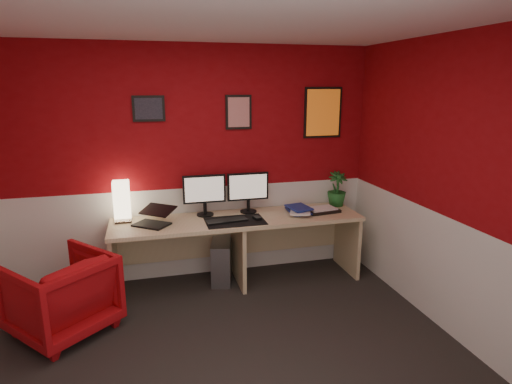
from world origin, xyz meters
The scene contains 25 objects.
ground centered at (0.00, 0.00, 0.00)m, with size 4.00×3.50×0.01m, color black.
ceiling centered at (0.00, 0.00, 2.50)m, with size 4.00×3.50×0.01m, color white.
wall_back centered at (0.00, 1.75, 1.25)m, with size 4.00×0.01×2.50m, color maroon.
wall_front centered at (0.00, -1.75, 1.25)m, with size 4.00×0.01×2.50m, color maroon.
wall_right centered at (2.00, 0.00, 1.25)m, with size 0.01×3.50×2.50m, color maroon.
wainscot_back centered at (0.00, 1.75, 0.50)m, with size 4.00×0.01×1.00m, color silver.
wainscot_right centered at (2.00, 0.00, 0.50)m, with size 0.01×3.50×1.00m, color silver.
desk centered at (0.46, 1.41, 0.36)m, with size 2.60×0.65×0.73m, color tan.
shoji_lamp centered at (-0.70, 1.59, 0.93)m, with size 0.16×0.16×0.40m, color #FFE5B2.
laptop centered at (-0.42, 1.38, 0.84)m, with size 0.33×0.23×0.22m, color black.
monitor_left centered at (0.14, 1.59, 1.02)m, with size 0.45×0.06×0.58m, color black.
monitor_right centered at (0.61, 1.59, 1.02)m, with size 0.45×0.06×0.58m, color black.
desk_mat centered at (0.40, 1.30, 0.73)m, with size 0.60×0.38×0.01m, color black.
keyboard centered at (0.32, 1.30, 0.74)m, with size 0.42×0.14×0.02m, color black.
mouse centered at (0.63, 1.29, 0.75)m, with size 0.06×0.10×0.03m, color black.
book_bottom centered at (1.03, 1.43, 0.74)m, with size 0.23×0.31×0.03m, color navy.
book_middle centered at (1.03, 1.38, 0.77)m, with size 0.21×0.29×0.02m, color silver.
book_top centered at (1.02, 1.38, 0.79)m, with size 0.21×0.28×0.03m, color navy.
zen_tray centered at (1.40, 1.40, 0.74)m, with size 0.35×0.25×0.03m, color black.
potted_plant centered at (1.66, 1.58, 0.93)m, with size 0.22×0.22×0.39m, color #19591E.
pc_tower centered at (0.29, 1.50, 0.23)m, with size 0.20×0.45×0.45m, color #99999E.
armchair centered at (-1.21, 0.86, 0.35)m, with size 0.74×0.76×0.69m, color #B4070C.
art_left centered at (-0.38, 1.74, 1.85)m, with size 0.32×0.02×0.26m, color black.
art_center centered at (0.55, 1.74, 1.80)m, with size 0.28×0.02×0.36m, color red.
art_right centered at (1.51, 1.74, 1.78)m, with size 0.44×0.02×0.56m, color orange.
Camera 1 is at (-0.44, -2.76, 2.09)m, focal length 29.89 mm.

